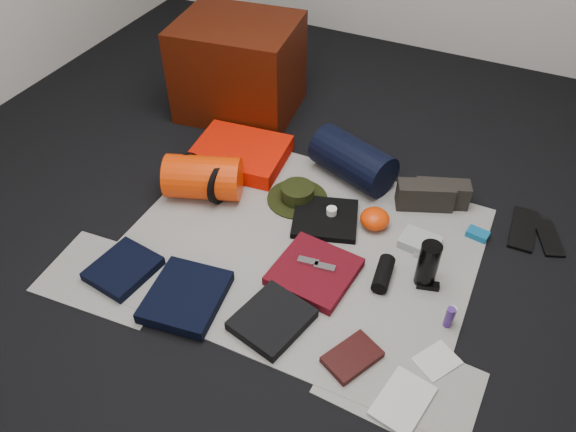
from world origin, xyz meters
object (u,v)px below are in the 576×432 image
at_px(red_cabinet, 239,68).
at_px(navy_duffel, 353,160).
at_px(water_bottle, 428,264).
at_px(compact_camera, 424,253).
at_px(sleeping_pad, 240,154).
at_px(stuff_sack, 203,177).
at_px(paperback_book, 352,357).

bearing_deg(red_cabinet, navy_duffel, -29.32).
distance_m(water_bottle, compact_camera, 0.18).
xyz_separation_m(navy_duffel, water_bottle, (0.55, -0.56, -0.00)).
relative_size(red_cabinet, compact_camera, 7.65).
bearing_deg(sleeping_pad, water_bottle, -20.19).
height_order(stuff_sack, paperback_book, stuff_sack).
distance_m(stuff_sack, navy_duffel, 0.79).
xyz_separation_m(red_cabinet, navy_duffel, (0.87, -0.35, -0.16)).
relative_size(sleeping_pad, paperback_book, 2.28).
distance_m(sleeping_pad, water_bottle, 1.25).
distance_m(red_cabinet, stuff_sack, 0.86).
distance_m(red_cabinet, compact_camera, 1.60).
bearing_deg(compact_camera, paperback_book, -96.45).
bearing_deg(water_bottle, sleeping_pad, 159.81).
bearing_deg(compact_camera, stuff_sack, -174.43).
bearing_deg(navy_duffel, water_bottle, -24.16).
xyz_separation_m(stuff_sack, compact_camera, (1.15, 0.06, -0.09)).
bearing_deg(navy_duffel, red_cabinet, 178.91).
height_order(sleeping_pad, compact_camera, sleeping_pad).
bearing_deg(paperback_book, compact_camera, 107.67).
bearing_deg(paperback_book, stuff_sack, 176.75).
bearing_deg(stuff_sack, compact_camera, 2.82).
distance_m(sleeping_pad, stuff_sack, 0.34).
bearing_deg(navy_duffel, sleeping_pad, -147.58).
xyz_separation_m(water_bottle, paperback_book, (-0.15, -0.51, -0.10)).
bearing_deg(compact_camera, red_cabinet, 154.10).
xyz_separation_m(stuff_sack, water_bottle, (1.19, -0.09, 0.00)).
bearing_deg(stuff_sack, paperback_book, -30.11).
bearing_deg(water_bottle, navy_duffel, 134.90).
relative_size(red_cabinet, sleeping_pad, 1.37).
distance_m(stuff_sack, paperback_book, 1.21).
height_order(red_cabinet, navy_duffel, red_cabinet).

